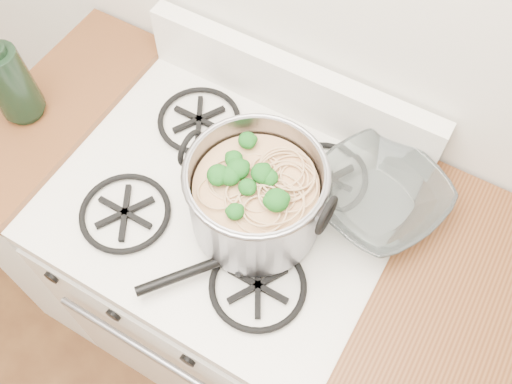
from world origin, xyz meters
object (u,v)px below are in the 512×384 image
at_px(gas_range, 232,277).
at_px(glass_bowl, 376,200).
at_px(bottle, 6,73).
at_px(spatula, 253,248).
at_px(stock_pot, 256,197).

relative_size(gas_range, glass_bowl, 8.21).
bearing_deg(gas_range, glass_bowl, 26.21).
bearing_deg(bottle, spatula, 3.54).
bearing_deg(gas_range, bottle, -175.47).
height_order(glass_bowl, bottle, bottle).
xyz_separation_m(spatula, glass_bowl, (0.17, 0.23, 0.00)).
xyz_separation_m(spatula, bottle, (-0.67, 0.04, 0.12)).
bearing_deg(bottle, stock_pot, 9.66).
distance_m(stock_pot, bottle, 0.64).
distance_m(stock_pot, glass_bowl, 0.28).
xyz_separation_m(gas_range, stock_pot, (0.09, -0.02, 0.58)).
bearing_deg(gas_range, spatula, -34.79).
distance_m(gas_range, bottle, 0.83).
distance_m(spatula, bottle, 0.68).
relative_size(gas_range, stock_pot, 2.90).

